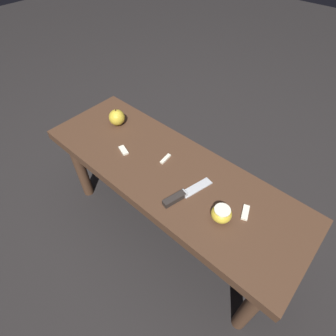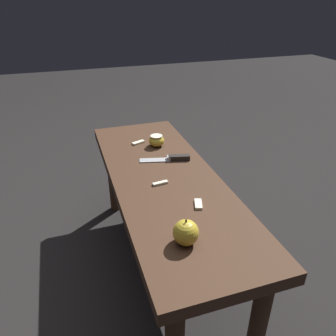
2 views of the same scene
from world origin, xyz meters
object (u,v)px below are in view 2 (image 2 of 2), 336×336
apple_whole (186,232)px  apple_cut (156,141)px  knife (172,158)px  wooden_bench (165,192)px

apple_whole → apple_cut: bearing=170.8°
apple_cut → knife: bearing=7.7°
knife → apple_cut: bearing=-68.7°
wooden_bench → knife: (-0.12, 0.07, 0.07)m
knife → apple_cut: 0.15m
wooden_bench → apple_whole: apple_whole is taller
wooden_bench → knife: 0.15m
knife → apple_whole: bearing=89.3°
wooden_bench → apple_whole: 0.36m
apple_whole → apple_cut: (-0.61, 0.10, -0.01)m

